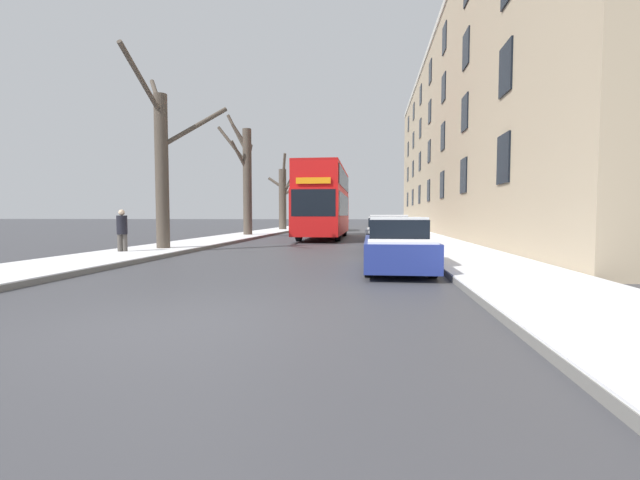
{
  "coord_description": "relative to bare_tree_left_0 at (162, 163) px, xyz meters",
  "views": [
    {
      "loc": [
        2.63,
        -5.42,
        1.48
      ],
      "look_at": [
        0.04,
        16.7,
        0.2
      ],
      "focal_mm": 24.0,
      "sensor_mm": 36.0,
      "label": 1
    }
  ],
  "objects": [
    {
      "name": "ground_plane",
      "position": [
        5.71,
        -11.1,
        -3.61
      ],
      "size": [
        320.0,
        320.0,
        0.0
      ],
      "primitive_type": "plane",
      "color": "#424247"
    },
    {
      "name": "parked_car_2",
      "position": [
        9.07,
        6.3,
        -2.95
      ],
      "size": [
        1.88,
        4.24,
        1.42
      ],
      "color": "#474C56",
      "rests_on": "ground"
    },
    {
      "name": "bare_tree_left_1",
      "position": [
        -0.21,
        12.4,
        0.55
      ],
      "size": [
        2.52,
        2.23,
        8.48
      ],
      "color": "#4C4238",
      "rests_on": "ground"
    },
    {
      "name": "parked_car_3",
      "position": [
        9.07,
        11.31,
        -2.98
      ],
      "size": [
        1.69,
        3.95,
        1.37
      ],
      "color": "#9EA3AD",
      "rests_on": "ground"
    },
    {
      "name": "bare_tree_left_2",
      "position": [
        0.06,
        24.02,
        -0.28
      ],
      "size": [
        3.65,
        2.7,
        7.27
      ],
      "color": "#4C4238",
      "rests_on": "ground"
    },
    {
      "name": "sidewalk_left",
      "position": [
        -0.26,
        41.9,
        -3.53
      ],
      "size": [
        3.05,
        130.0,
        0.16
      ],
      "color": "slate",
      "rests_on": "ground"
    },
    {
      "name": "sidewalk_right",
      "position": [
        11.68,
        41.9,
        -3.53
      ],
      "size": [
        3.05,
        130.0,
        0.16
      ],
      "color": "slate",
      "rests_on": "ground"
    },
    {
      "name": "double_decker_bus",
      "position": [
        5.4,
        11.06,
        -1.07
      ],
      "size": [
        2.63,
        10.96,
        4.49
      ],
      "color": "red",
      "rests_on": "ground"
    },
    {
      "name": "parked_car_1",
      "position": [
        9.07,
        0.94,
        -2.92
      ],
      "size": [
        1.71,
        4.32,
        1.51
      ],
      "color": "black",
      "rests_on": "ground"
    },
    {
      "name": "terrace_facade_right",
      "position": [
        17.7,
        20.01,
        4.45
      ],
      "size": [
        9.1,
        53.3,
        16.12
      ],
      "color": "tan",
      "rests_on": "ground"
    },
    {
      "name": "oncoming_van",
      "position": [
        4.6,
        24.89,
        -2.42
      ],
      "size": [
        1.95,
        5.43,
        2.2
      ],
      "color": "#9EA3AD",
      "rests_on": "ground"
    },
    {
      "name": "bare_tree_left_0",
      "position": [
        0.0,
        0.0,
        0.0
      ],
      "size": [
        3.72,
        4.79,
        7.55
      ],
      "color": "#4C4238",
      "rests_on": "ground"
    },
    {
      "name": "parked_car_0",
      "position": [
        9.07,
        -4.85,
        -2.94
      ],
      "size": [
        1.72,
        4.53,
        1.44
      ],
      "color": "navy",
      "rests_on": "ground"
    },
    {
      "name": "pedestrian_left_sidewalk",
      "position": [
        -0.71,
        -1.79,
        -2.68
      ],
      "size": [
        0.37,
        0.37,
        1.7
      ],
      "rotation": [
        0.0,
        0.0,
        0.43
      ],
      "color": "#4C4742",
      "rests_on": "ground"
    }
  ]
}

